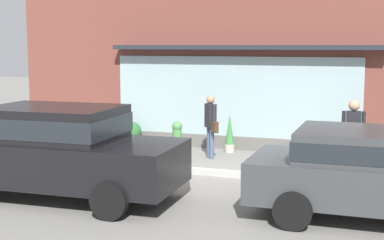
% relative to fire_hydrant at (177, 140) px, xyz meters
% --- Properties ---
extents(ground_plane, '(60.00, 60.00, 0.00)m').
position_rel_fire_hydrant_xyz_m(ground_plane, '(1.23, -1.15, -0.48)').
color(ground_plane, gray).
extents(curb_strip, '(14.00, 0.24, 0.12)m').
position_rel_fire_hydrant_xyz_m(curb_strip, '(1.23, -1.35, -0.42)').
color(curb_strip, '#B2B2AD').
rests_on(curb_strip, ground_plane).
extents(storefront, '(14.00, 0.81, 4.71)m').
position_rel_fire_hydrant_xyz_m(storefront, '(1.23, 2.04, 1.82)').
color(storefront, brown).
rests_on(storefront, ground_plane).
extents(fire_hydrant, '(0.42, 0.38, 0.97)m').
position_rel_fire_hydrant_xyz_m(fire_hydrant, '(0.00, 0.00, 0.00)').
color(fire_hydrant, '#4C8C47').
rests_on(fire_hydrant, ground_plane).
extents(pedestrian_with_handbag, '(0.49, 0.54, 1.62)m').
position_rel_fire_hydrant_xyz_m(pedestrian_with_handbag, '(0.77, 0.38, 0.46)').
color(pedestrian_with_handbag, '#475675').
rests_on(pedestrian_with_handbag, ground_plane).
extents(pedestrian_passerby, '(0.48, 0.23, 1.75)m').
position_rel_fire_hydrant_xyz_m(pedestrian_passerby, '(4.34, -0.93, 0.55)').
color(pedestrian_passerby, brown).
rests_on(pedestrian_passerby, ground_plane).
extents(parked_car_dark_gray, '(4.47, 2.16, 1.50)m').
position_rel_fire_hydrant_xyz_m(parked_car_dark_gray, '(4.97, -3.49, 0.38)').
color(parked_car_dark_gray, '#383A3D').
rests_on(parked_car_dark_gray, ground_plane).
extents(parked_car_black, '(4.47, 2.23, 1.74)m').
position_rel_fire_hydrant_xyz_m(parked_car_black, '(-0.74, -4.10, 0.50)').
color(parked_car_black, black).
rests_on(parked_car_black, ground_plane).
extents(potted_plant_low_front, '(0.54, 0.54, 0.67)m').
position_rel_fire_hydrant_xyz_m(potted_plant_low_front, '(-1.98, 1.47, -0.16)').
color(potted_plant_low_front, '#33473D').
rests_on(potted_plant_low_front, ground_plane).
extents(potted_plant_window_left, '(0.34, 0.34, 1.00)m').
position_rel_fire_hydrant_xyz_m(potted_plant_window_left, '(4.45, 1.57, -0.00)').
color(potted_plant_window_left, '#33473D').
rests_on(potted_plant_window_left, ground_plane).
extents(potted_plant_by_entrance, '(0.27, 0.27, 1.03)m').
position_rel_fire_hydrant_xyz_m(potted_plant_by_entrance, '(1.00, 1.35, 0.02)').
color(potted_plant_by_entrance, '#B7B2A3').
rests_on(potted_plant_by_entrance, ground_plane).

